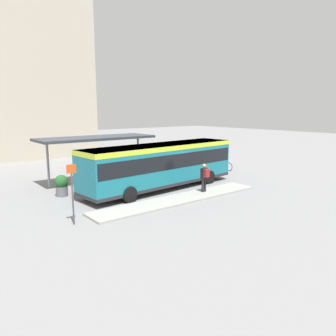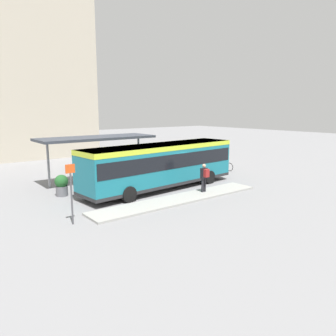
{
  "view_description": "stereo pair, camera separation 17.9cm",
  "coord_description": "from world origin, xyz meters",
  "px_view_note": "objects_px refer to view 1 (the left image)",
  "views": [
    {
      "loc": [
        -12.84,
        -16.89,
        5.22
      ],
      "look_at": [
        0.57,
        0.0,
        1.33
      ],
      "focal_mm": 35.0,
      "sensor_mm": 36.0,
      "label": 1
    },
    {
      "loc": [
        -12.7,
        -17.01,
        5.22
      ],
      "look_at": [
        0.57,
        0.0,
        1.33
      ],
      "focal_mm": 35.0,
      "sensor_mm": 36.0,
      "label": 2
    }
  ],
  "objects_px": {
    "bicycle_blue": "(215,166)",
    "bicycle_yellow": "(211,165)",
    "potted_planter_near_shelter": "(62,185)",
    "platform_sign": "(72,192)",
    "pedestrian_waiting": "(205,176)",
    "bicycle_black": "(224,166)",
    "city_bus": "(161,163)"
  },
  "relations": [
    {
      "from": "bicycle_blue",
      "to": "platform_sign",
      "type": "bearing_deg",
      "value": 113.66
    },
    {
      "from": "bicycle_blue",
      "to": "bicycle_yellow",
      "type": "height_order",
      "value": "bicycle_blue"
    },
    {
      "from": "bicycle_black",
      "to": "bicycle_yellow",
      "type": "distance_m",
      "value": 1.35
    },
    {
      "from": "pedestrian_waiting",
      "to": "bicycle_yellow",
      "type": "height_order",
      "value": "pedestrian_waiting"
    },
    {
      "from": "bicycle_black",
      "to": "bicycle_yellow",
      "type": "height_order",
      "value": "bicycle_black"
    },
    {
      "from": "pedestrian_waiting",
      "to": "potted_planter_near_shelter",
      "type": "bearing_deg",
      "value": 53.58
    },
    {
      "from": "city_bus",
      "to": "bicycle_yellow",
      "type": "xyz_separation_m",
      "value": [
        8.1,
        3.28,
        -1.4
      ]
    },
    {
      "from": "bicycle_yellow",
      "to": "pedestrian_waiting",
      "type": "bearing_deg",
      "value": 124.28
    },
    {
      "from": "pedestrian_waiting",
      "to": "bicycle_blue",
      "type": "bearing_deg",
      "value": -52.87
    },
    {
      "from": "potted_planter_near_shelter",
      "to": "bicycle_black",
      "type": "bearing_deg",
      "value": -1.26
    },
    {
      "from": "potted_planter_near_shelter",
      "to": "platform_sign",
      "type": "distance_m",
      "value": 5.51
    },
    {
      "from": "bicycle_yellow",
      "to": "bicycle_black",
      "type": "bearing_deg",
      "value": -179.0
    },
    {
      "from": "platform_sign",
      "to": "bicycle_blue",
      "type": "bearing_deg",
      "value": 20.18
    },
    {
      "from": "bicycle_black",
      "to": "platform_sign",
      "type": "height_order",
      "value": "platform_sign"
    },
    {
      "from": "bicycle_black",
      "to": "bicycle_yellow",
      "type": "xyz_separation_m",
      "value": [
        -0.19,
        1.34,
        -0.03
      ]
    },
    {
      "from": "bicycle_yellow",
      "to": "potted_planter_near_shelter",
      "type": "distance_m",
      "value": 14.04
    },
    {
      "from": "platform_sign",
      "to": "bicycle_yellow",
      "type": "bearing_deg",
      "value": 22.14
    },
    {
      "from": "pedestrian_waiting",
      "to": "bicycle_blue",
      "type": "distance_m",
      "value": 8.55
    },
    {
      "from": "bicycle_blue",
      "to": "pedestrian_waiting",
      "type": "bearing_deg",
      "value": 132.31
    },
    {
      "from": "bicycle_yellow",
      "to": "potted_planter_near_shelter",
      "type": "relative_size",
      "value": 1.18
    },
    {
      "from": "potted_planter_near_shelter",
      "to": "platform_sign",
      "type": "bearing_deg",
      "value": -105.24
    },
    {
      "from": "bicycle_blue",
      "to": "potted_planter_near_shelter",
      "type": "height_order",
      "value": "potted_planter_near_shelter"
    },
    {
      "from": "city_bus",
      "to": "potted_planter_near_shelter",
      "type": "xyz_separation_m",
      "value": [
        -5.9,
        2.25,
        -1.05
      ]
    },
    {
      "from": "bicycle_yellow",
      "to": "platform_sign",
      "type": "relative_size",
      "value": 0.55
    },
    {
      "from": "bicycle_black",
      "to": "potted_planter_near_shelter",
      "type": "distance_m",
      "value": 14.19
    },
    {
      "from": "city_bus",
      "to": "bicycle_blue",
      "type": "distance_m",
      "value": 8.45
    },
    {
      "from": "city_bus",
      "to": "bicycle_yellow",
      "type": "relative_size",
      "value": 7.47
    },
    {
      "from": "pedestrian_waiting",
      "to": "bicycle_yellow",
      "type": "relative_size",
      "value": 1.15
    },
    {
      "from": "pedestrian_waiting",
      "to": "bicycle_black",
      "type": "relative_size",
      "value": 1.05
    },
    {
      "from": "potted_planter_near_shelter",
      "to": "platform_sign",
      "type": "height_order",
      "value": "platform_sign"
    },
    {
      "from": "pedestrian_waiting",
      "to": "bicycle_yellow",
      "type": "distance_m",
      "value": 9.11
    },
    {
      "from": "city_bus",
      "to": "bicycle_black",
      "type": "xyz_separation_m",
      "value": [
        8.29,
        1.94,
        -1.37
      ]
    }
  ]
}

